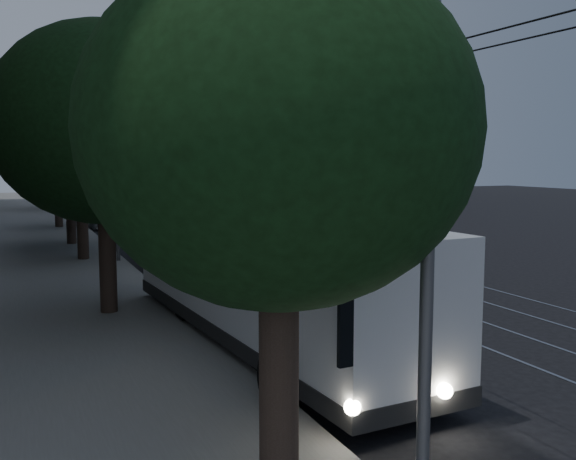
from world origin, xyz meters
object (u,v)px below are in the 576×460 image
(trolleybus, at_px, (258,273))
(car_white_c, at_px, (89,211))
(car_white_b, at_px, (98,217))
(streetlamp_far, at_px, (87,113))
(car_white_a, at_px, (131,224))
(car_white_d, at_px, (79,205))
(pickup_silver, at_px, (184,241))
(streetlamp_near, at_px, (186,107))

(trolleybus, relative_size, car_white_c, 2.90)
(car_white_b, relative_size, streetlamp_far, 0.41)
(car_white_a, height_order, car_white_d, car_white_d)
(car_white_b, bearing_deg, pickup_silver, -98.82)
(trolleybus, bearing_deg, streetlamp_near, 98.22)
(car_white_d, distance_m, streetlamp_far, 15.78)
(pickup_silver, bearing_deg, car_white_d, 104.61)
(pickup_silver, relative_size, streetlamp_far, 0.54)
(streetlamp_near, bearing_deg, pickup_silver, 76.54)
(pickup_silver, distance_m, car_white_a, 9.26)
(pickup_silver, distance_m, car_white_d, 25.29)
(pickup_silver, xyz_separation_m, car_white_b, (-1.55, 14.24, -0.16))
(pickup_silver, bearing_deg, car_white_a, 104.17)
(car_white_a, relative_size, car_white_b, 0.83)
(pickup_silver, distance_m, streetlamp_far, 12.25)
(car_white_a, bearing_deg, trolleybus, -92.64)
(car_white_d, bearing_deg, streetlamp_near, -108.97)
(car_white_c, bearing_deg, car_white_d, 82.43)
(car_white_b, bearing_deg, car_white_a, -93.15)
(car_white_c, height_order, car_white_d, car_white_c)
(trolleybus, height_order, streetlamp_near, streetlamp_near)
(car_white_d, relative_size, streetlamp_far, 0.35)
(trolleybus, height_order, car_white_b, trolleybus)
(car_white_c, relative_size, streetlamp_near, 0.44)
(car_white_b, height_order, streetlamp_far, streetlamp_far)
(car_white_c, bearing_deg, streetlamp_near, -98.62)
(pickup_silver, relative_size, car_white_c, 1.47)
(trolleybus, distance_m, car_white_c, 30.80)
(pickup_silver, height_order, car_white_b, pickup_silver)
(pickup_silver, height_order, car_white_d, pickup_silver)
(car_white_b, bearing_deg, streetlamp_far, -118.02)
(pickup_silver, xyz_separation_m, streetlamp_far, (-2.39, 10.60, 5.65))
(car_white_c, xyz_separation_m, car_white_d, (0.00, 6.30, -0.02))
(car_white_c, relative_size, car_white_d, 1.06)
(streetlamp_far, bearing_deg, car_white_d, 86.71)
(car_white_c, height_order, streetlamp_near, streetlamp_near)
(trolleybus, distance_m, streetlamp_far, 22.99)
(trolleybus, xyz_separation_m, car_white_b, (-0.20, 26.08, -0.92))
(trolleybus, distance_m, pickup_silver, 11.94)
(car_white_a, height_order, streetlamp_near, streetlamp_near)
(trolleybus, relative_size, car_white_a, 3.10)
(car_white_d, height_order, streetlamp_near, streetlamp_near)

